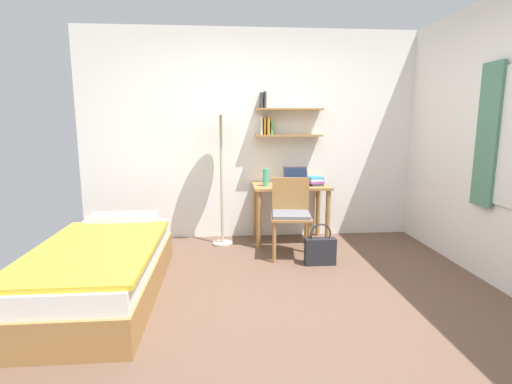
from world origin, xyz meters
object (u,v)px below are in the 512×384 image
object	(u,v)px
standing_lamp	(221,114)
desk_chair	(291,212)
laptop	(296,180)
water_bottle	(266,177)
bed	(102,269)
book_stack	(315,181)
handbag	(320,250)
desk	(290,196)

from	to	relation	value
standing_lamp	desk_chair	bearing A→B (deg)	-31.97
desk_chair	laptop	bearing A→B (deg)	74.29
water_bottle	bed	bearing A→B (deg)	-139.14
bed	book_stack	size ratio (longest dim) A/B	7.90
standing_lamp	laptop	bearing A→B (deg)	4.63
desk_chair	laptop	size ratio (longest dim) A/B	2.83
desk_chair	laptop	distance (m)	0.63
desk_chair	handbag	bearing A→B (deg)	-49.07
bed	book_stack	world-z (taller)	book_stack
desk	laptop	xyz separation A→B (m)	(0.07, 0.03, 0.20)
laptop	handbag	distance (m)	1.06
water_bottle	book_stack	distance (m)	0.61
book_stack	handbag	xyz separation A→B (m)	(-0.11, -0.79, -0.61)
laptop	desk_chair	bearing A→B (deg)	-105.71
desk_chair	laptop	world-z (taller)	laptop
laptop	book_stack	size ratio (longest dim) A/B	1.23
desk	water_bottle	size ratio (longest dim) A/B	4.42
bed	desk	bearing A→B (deg)	36.84
handbag	laptop	bearing A→B (deg)	97.39
desk	water_bottle	world-z (taller)	water_bottle
standing_lamp	book_stack	bearing A→B (deg)	0.95
bed	desk_chair	distance (m)	2.00
standing_lamp	laptop	size ratio (longest dim) A/B	5.82
laptop	bed	bearing A→B (deg)	-143.57
book_stack	bed	bearing A→B (deg)	-147.53
desk_chair	book_stack	size ratio (longest dim) A/B	3.48
standing_lamp	handbag	xyz separation A→B (m)	(1.02, -0.78, -1.41)
desk	book_stack	xyz separation A→B (m)	(0.29, -0.02, 0.19)
book_stack	handbag	distance (m)	1.01
book_stack	handbag	bearing A→B (deg)	-98.06
laptop	water_bottle	xyz separation A→B (m)	(-0.38, -0.09, 0.05)
bed	standing_lamp	xyz separation A→B (m)	(1.02, 1.35, 1.32)
desk	standing_lamp	xyz separation A→B (m)	(-0.84, -0.04, 0.98)
book_stack	desk_chair	bearing A→B (deg)	-127.47
bed	desk	size ratio (longest dim) A/B	2.14
bed	desk	distance (m)	2.34
handbag	book_stack	bearing A→B (deg)	81.94
water_bottle	desk_chair	bearing A→B (deg)	-63.56
bed	laptop	world-z (taller)	laptop
desk_chair	water_bottle	distance (m)	0.61
bed	book_stack	xyz separation A→B (m)	(2.15, 1.37, 0.53)
laptop	handbag	bearing A→B (deg)	-82.61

